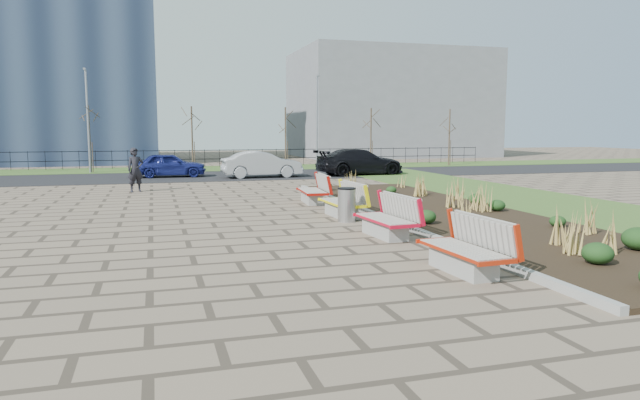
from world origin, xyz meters
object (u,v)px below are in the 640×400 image
object	(u,v)px
lamp_west	(88,122)
lamp_east	(317,123)
bench_d	(312,189)
car_black	(360,162)
car_silver	(262,164)
bench_b	(385,217)
car_blue	(170,165)
pedestrian	(135,170)
litter_bin	(347,205)
bench_c	(341,200)
bench_a	(463,246)

from	to	relation	value
lamp_west	lamp_east	distance (m)	14.00
bench_d	car_black	world-z (taller)	car_black
car_silver	car_black	bearing A→B (deg)	-91.15
bench_b	car_blue	distance (m)	19.95
bench_d	lamp_west	distance (m)	19.27
pedestrian	car_black	bearing A→B (deg)	5.19
bench_d	lamp_west	xyz separation A→B (m)	(-9.00, 16.84, 2.54)
bench_b	litter_bin	size ratio (longest dim) A/B	2.20
bench_b	lamp_east	world-z (taller)	lamp_east
bench_c	lamp_east	world-z (taller)	lamp_east
litter_bin	lamp_east	world-z (taller)	lamp_east
car_silver	bench_d	bearing A→B (deg)	176.66
car_black	litter_bin	bearing A→B (deg)	153.76
litter_bin	pedestrian	world-z (taller)	pedestrian
car_black	bench_d	bearing A→B (deg)	147.35
bench_a	pedestrian	bearing A→B (deg)	107.95
lamp_west	bench_c	bearing A→B (deg)	-65.90
bench_c	lamp_west	bearing A→B (deg)	111.99
car_blue	litter_bin	bearing A→B (deg)	-163.79
litter_bin	bench_d	bearing A→B (deg)	87.99
litter_bin	pedestrian	size ratio (longest dim) A/B	0.51
bench_d	litter_bin	distance (m)	4.24
lamp_west	pedestrian	bearing A→B (deg)	-75.61
litter_bin	bench_b	bearing A→B (deg)	-86.50
bench_b	lamp_west	xyz separation A→B (m)	(-9.00, 23.50, 2.54)
car_blue	lamp_west	world-z (taller)	lamp_west
bench_d	car_blue	size ratio (longest dim) A/B	0.54
bench_c	car_blue	distance (m)	16.68
bench_a	lamp_west	distance (m)	28.74
litter_bin	lamp_east	size ratio (longest dim) A/B	0.16
car_silver	lamp_east	world-z (taller)	lamp_east
pedestrian	lamp_east	world-z (taller)	lamp_east
car_silver	lamp_west	bearing A→B (deg)	56.20
car_silver	lamp_west	xyz separation A→B (m)	(-9.25, 5.73, 2.31)
bench_d	lamp_west	world-z (taller)	lamp_west
car_blue	pedestrian	bearing A→B (deg)	169.38
lamp_east	car_silver	bearing A→B (deg)	-129.62
bench_c	bench_d	size ratio (longest dim) A/B	1.00
bench_a	litter_bin	size ratio (longest dim) A/B	2.20
bench_c	bench_d	xyz separation A→B (m)	(0.00, 3.28, 0.00)
bench_a	car_black	distance (m)	22.33
pedestrian	bench_c	bearing A→B (deg)	-75.22
bench_c	litter_bin	size ratio (longest dim) A/B	2.20
bench_a	lamp_west	bearing A→B (deg)	105.26
car_blue	car_black	world-z (taller)	car_black
bench_d	litter_bin	size ratio (longest dim) A/B	2.20
bench_a	litter_bin	xyz separation A→B (m)	(-0.15, 6.09, -0.02)
car_silver	litter_bin	bearing A→B (deg)	176.47
bench_b	pedestrian	distance (m)	13.68
bench_b	car_black	world-z (taller)	car_black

